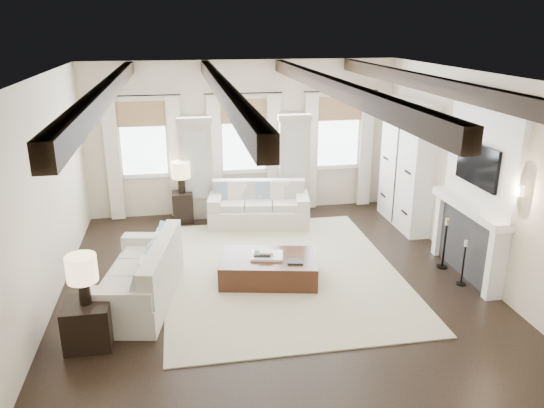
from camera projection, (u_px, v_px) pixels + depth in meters
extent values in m
plane|color=black|center=(276.00, 290.00, 8.15)|extent=(7.50, 7.50, 0.00)
cube|color=beige|center=(243.00, 138.00, 11.13)|extent=(6.50, 0.04, 3.20)
cube|color=beige|center=(364.00, 333.00, 4.14)|extent=(6.50, 0.04, 3.20)
cube|color=beige|center=(38.00, 204.00, 7.09)|extent=(0.04, 7.50, 3.20)
cube|color=beige|center=(483.00, 180.00, 8.18)|extent=(0.04, 7.50, 3.20)
cube|color=white|center=(277.00, 78.00, 7.12)|extent=(6.50, 7.50, 0.04)
cube|color=black|center=(108.00, 90.00, 6.79)|extent=(0.16, 7.40, 0.22)
cube|color=black|center=(221.00, 88.00, 7.03)|extent=(0.16, 7.40, 0.22)
cube|color=black|center=(330.00, 85.00, 7.28)|extent=(0.16, 7.40, 0.22)
cube|color=black|center=(429.00, 83.00, 7.52)|extent=(0.16, 7.40, 0.22)
cube|color=white|center=(143.00, 140.00, 10.74)|extent=(0.90, 0.03, 1.45)
cube|color=#997048|center=(141.00, 114.00, 10.51)|extent=(0.94, 0.04, 0.50)
cube|color=silver|center=(113.00, 160.00, 10.67)|extent=(0.28, 0.08, 2.50)
cube|color=silver|center=(175.00, 158.00, 10.87)|extent=(0.28, 0.08, 2.50)
cylinder|color=black|center=(139.00, 96.00, 10.35)|extent=(1.60, 0.02, 0.02)
cube|color=white|center=(244.00, 136.00, 11.08)|extent=(0.90, 0.03, 1.45)
cube|color=#997048|center=(244.00, 111.00, 10.86)|extent=(0.94, 0.04, 0.50)
cube|color=silver|center=(215.00, 156.00, 11.01)|extent=(0.28, 0.08, 2.50)
cube|color=silver|center=(274.00, 154.00, 11.22)|extent=(0.28, 0.08, 2.50)
cylinder|color=black|center=(244.00, 93.00, 10.69)|extent=(1.60, 0.02, 0.02)
cube|color=white|center=(338.00, 133.00, 11.43)|extent=(0.90, 0.03, 1.45)
cube|color=#997048|center=(340.00, 108.00, 11.20)|extent=(0.94, 0.04, 0.50)
cube|color=silver|center=(311.00, 152.00, 11.35)|extent=(0.28, 0.08, 2.50)
cube|color=silver|center=(366.00, 150.00, 11.56)|extent=(0.28, 0.08, 2.50)
cylinder|color=black|center=(341.00, 91.00, 11.03)|extent=(1.60, 0.02, 0.02)
cube|color=#BAAFA2|center=(196.00, 171.00, 10.95)|extent=(0.64, 0.38, 2.00)
cube|color=#B2B7BA|center=(196.00, 166.00, 10.71)|extent=(0.48, 0.02, 1.40)
cube|color=#BAAFA2|center=(194.00, 120.00, 10.60)|extent=(0.70, 0.42, 0.12)
cube|color=#BAAFA2|center=(293.00, 166.00, 11.29)|extent=(0.64, 0.38, 2.00)
cube|color=#B2B7BA|center=(295.00, 162.00, 11.05)|extent=(0.48, 0.02, 1.40)
cube|color=#BAAFA2|center=(294.00, 117.00, 10.94)|extent=(0.70, 0.42, 0.12)
cube|color=#27272A|center=(469.00, 243.00, 8.50)|extent=(0.18, 1.50, 1.10)
cube|color=black|center=(466.00, 252.00, 8.55)|extent=(0.10, 0.90, 0.70)
cube|color=white|center=(496.00, 265.00, 7.73)|extent=(0.26, 0.14, 1.10)
cube|color=white|center=(443.00, 225.00, 9.26)|extent=(0.26, 0.14, 1.10)
cube|color=white|center=(470.00, 207.00, 8.29)|extent=(0.32, 1.90, 0.12)
cube|color=white|center=(484.00, 148.00, 8.01)|extent=(0.10, 1.90, 1.80)
cube|color=black|center=(478.00, 164.00, 8.08)|extent=(0.07, 1.10, 0.64)
cylinder|color=#FFD899|center=(520.00, 191.00, 7.13)|extent=(0.10, 0.10, 0.14)
cube|color=silver|center=(406.00, 164.00, 10.45)|extent=(0.40, 1.70, 2.50)
cube|color=black|center=(396.00, 165.00, 10.41)|extent=(0.01, 0.02, 2.40)
cube|color=#BBB596|center=(281.00, 271.00, 8.75)|extent=(3.76, 4.65, 0.02)
cube|color=beige|center=(259.00, 216.00, 10.74)|extent=(2.11, 1.20, 0.38)
cube|color=beige|center=(259.00, 191.00, 10.93)|extent=(1.91, 0.50, 0.47)
cube|color=beige|center=(215.00, 201.00, 10.62)|extent=(0.38, 0.88, 0.25)
cube|color=beige|center=(302.00, 201.00, 10.65)|extent=(0.38, 0.88, 0.25)
cube|color=beige|center=(231.00, 205.00, 10.60)|extent=(0.61, 0.64, 0.13)
cube|color=beige|center=(259.00, 205.00, 10.61)|extent=(0.61, 0.64, 0.13)
cube|color=beige|center=(286.00, 204.00, 10.62)|extent=(0.61, 0.64, 0.13)
cube|color=#6D85A1|center=(224.00, 192.00, 10.75)|extent=(0.43, 0.27, 0.41)
cube|color=silver|center=(238.00, 192.00, 10.76)|extent=(0.43, 0.27, 0.41)
cube|color=beige|center=(252.00, 192.00, 10.76)|extent=(0.43, 0.27, 0.41)
cube|color=#6D85A1|center=(266.00, 192.00, 10.77)|extent=(0.43, 0.27, 0.41)
cube|color=silver|center=(280.00, 192.00, 10.77)|extent=(0.43, 0.27, 0.41)
cube|color=beige|center=(294.00, 191.00, 10.78)|extent=(0.43, 0.27, 0.41)
cube|color=beige|center=(139.00, 288.00, 7.79)|extent=(1.34, 2.25, 0.40)
cube|color=beige|center=(162.00, 260.00, 7.64)|extent=(0.60, 2.02, 0.50)
cube|color=beige|center=(151.00, 243.00, 8.55)|extent=(0.94, 0.43, 0.26)
cube|color=beige|center=(119.00, 299.00, 6.80)|extent=(0.94, 0.43, 0.26)
cube|color=beige|center=(143.00, 255.00, 8.25)|extent=(0.70, 0.67, 0.14)
cube|color=beige|center=(134.00, 271.00, 7.70)|extent=(0.70, 0.67, 0.14)
cube|color=beige|center=(123.00, 291.00, 7.15)|extent=(0.70, 0.67, 0.14)
cube|color=#6D85A1|center=(161.00, 238.00, 8.34)|extent=(0.29, 0.46, 0.44)
cube|color=silver|center=(156.00, 246.00, 8.06)|extent=(0.29, 0.46, 0.44)
cube|color=beige|center=(152.00, 254.00, 7.77)|extent=(0.29, 0.46, 0.44)
cube|color=#6D85A1|center=(147.00, 263.00, 7.48)|extent=(0.29, 0.46, 0.44)
cube|color=silver|center=(142.00, 272.00, 7.20)|extent=(0.29, 0.46, 0.44)
cube|color=beige|center=(136.00, 283.00, 6.91)|extent=(0.29, 0.46, 0.44)
cube|color=black|center=(269.00, 269.00, 8.41)|extent=(1.67, 1.23, 0.40)
cube|color=white|center=(267.00, 256.00, 8.35)|extent=(0.57, 0.47, 0.04)
cube|color=#262628|center=(262.00, 254.00, 8.33)|extent=(0.30, 0.25, 0.04)
cube|color=beige|center=(266.00, 252.00, 8.31)|extent=(0.25, 0.21, 0.03)
cube|color=#262628|center=(295.00, 262.00, 8.15)|extent=(0.27, 0.23, 0.03)
cube|color=black|center=(89.00, 323.00, 6.71)|extent=(0.58, 0.58, 0.58)
cylinder|color=black|center=(85.00, 292.00, 6.57)|extent=(0.15, 0.15, 0.31)
cylinder|color=#F9D89E|center=(82.00, 268.00, 6.46)|extent=(0.38, 0.38, 0.33)
cube|color=black|center=(183.00, 207.00, 10.88)|extent=(0.42, 0.42, 0.62)
cylinder|color=black|center=(182.00, 185.00, 10.73)|extent=(0.15, 0.15, 0.31)
cylinder|color=#F9D89E|center=(181.00, 170.00, 10.63)|extent=(0.37, 0.37, 0.33)
cylinder|color=black|center=(461.00, 284.00, 8.33)|extent=(0.15, 0.15, 0.02)
cylinder|color=black|center=(463.00, 265.00, 8.22)|extent=(0.03, 0.03, 0.66)
cylinder|color=beige|center=(466.00, 243.00, 8.10)|extent=(0.06, 0.06, 0.09)
cylinder|color=black|center=(442.00, 267.00, 8.91)|extent=(0.18, 0.18, 0.02)
cylinder|color=black|center=(444.00, 246.00, 8.79)|extent=(0.03, 0.03, 0.78)
cylinder|color=beige|center=(447.00, 222.00, 8.65)|extent=(0.07, 0.07, 0.11)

